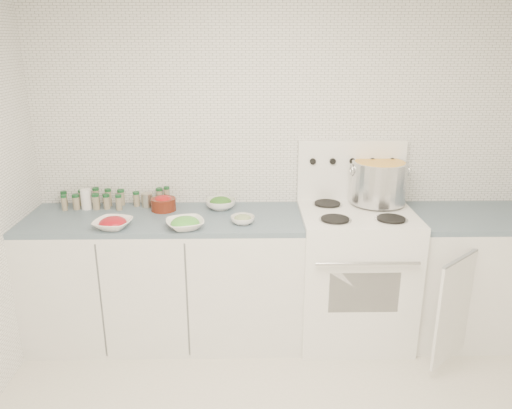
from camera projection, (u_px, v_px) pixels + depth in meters
name	position (u px, v px, depth m)	size (l,w,h in m)	color
room_walls	(311.00, 162.00, 2.02)	(3.54, 3.04, 2.52)	white
counter_left	(167.00, 277.00, 3.48)	(1.85, 0.62, 0.90)	white
stove	(353.00, 270.00, 3.49)	(0.76, 0.70, 1.36)	white
counter_right	(469.00, 275.00, 3.51)	(0.89, 0.89, 0.90)	white
stock_pot	(379.00, 181.00, 3.45)	(0.40, 0.38, 0.29)	silver
bowl_tomato	(113.00, 223.00, 3.13)	(0.28, 0.28, 0.08)	white
bowl_snowpea	(185.00, 223.00, 3.13)	(0.30, 0.30, 0.08)	white
bowl_broccoli	(221.00, 203.00, 3.50)	(0.27, 0.27, 0.09)	white
bowl_zucchini	(243.00, 219.00, 3.21)	(0.17, 0.17, 0.06)	white
bowl_pepper	(163.00, 203.00, 3.46)	(0.17, 0.17, 0.11)	#571D0E
salt_canister	(86.00, 199.00, 3.48)	(0.07, 0.07, 0.14)	white
tin_can	(147.00, 200.00, 3.53)	(0.08, 0.08, 0.10)	#AFA894
spice_cluster	(109.00, 199.00, 3.52)	(0.77, 0.16, 0.14)	gray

